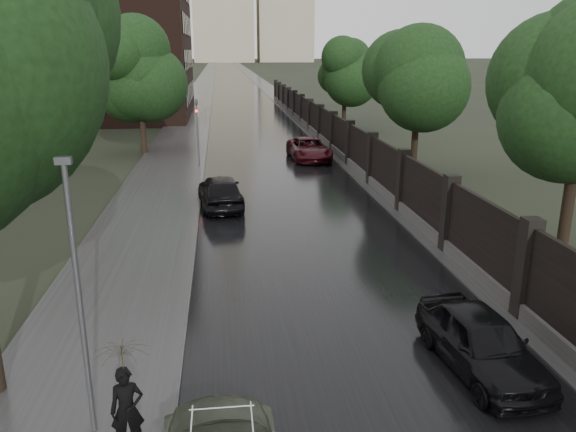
# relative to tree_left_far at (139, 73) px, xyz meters

# --- Properties ---
(road) EXTENTS (8.00, 420.00, 0.02)m
(road) POSITION_rel_tree_left_far_xyz_m (8.00, 160.00, -5.23)
(road) COLOR black
(road) RESTS_ON ground
(sidewalk_left) EXTENTS (4.00, 420.00, 0.16)m
(sidewalk_left) POSITION_rel_tree_left_far_xyz_m (2.00, 160.00, -5.16)
(sidewalk_left) COLOR #2D2D2D
(sidewalk_left) RESTS_ON ground
(verge_right) EXTENTS (3.00, 420.00, 0.08)m
(verge_right) POSITION_rel_tree_left_far_xyz_m (13.50, 160.00, -5.20)
(verge_right) COLOR #2D2D2D
(verge_right) RESTS_ON ground
(fence_right) EXTENTS (0.45, 75.72, 2.70)m
(fence_right) POSITION_rel_tree_left_far_xyz_m (12.60, 2.01, -4.23)
(fence_right) COLOR #383533
(fence_right) RESTS_ON ground
(tree_left_far) EXTENTS (4.25, 4.25, 7.39)m
(tree_left_far) POSITION_rel_tree_left_far_xyz_m (0.00, 0.00, 0.00)
(tree_left_far) COLOR black
(tree_left_far) RESTS_ON ground
(tree_right_b) EXTENTS (4.08, 4.08, 7.01)m
(tree_right_b) POSITION_rel_tree_left_far_xyz_m (15.50, -8.00, -0.29)
(tree_right_b) COLOR black
(tree_right_b) RESTS_ON ground
(tree_right_c) EXTENTS (4.08, 4.08, 7.01)m
(tree_right_c) POSITION_rel_tree_left_far_xyz_m (15.50, 10.00, -0.29)
(tree_right_c) COLOR black
(tree_right_c) RESTS_ON ground
(lamp_post) EXTENTS (0.25, 0.12, 5.11)m
(lamp_post) POSITION_rel_tree_left_far_xyz_m (2.60, -28.50, -2.57)
(lamp_post) COLOR #59595E
(lamp_post) RESTS_ON ground
(traffic_light) EXTENTS (0.16, 0.32, 4.00)m
(traffic_light) POSITION_rel_tree_left_far_xyz_m (3.70, -5.01, -2.84)
(traffic_light) COLOR #59595E
(traffic_light) RESTS_ON ground
(brick_building) EXTENTS (24.00, 18.00, 20.00)m
(brick_building) POSITION_rel_tree_left_far_xyz_m (-10.00, 22.00, 4.76)
(brick_building) COLOR black
(brick_building) RESTS_ON ground
(hatchback_left) EXTENTS (2.19, 4.53, 1.49)m
(hatchback_left) POSITION_rel_tree_left_far_xyz_m (4.92, -13.47, -4.50)
(hatchback_left) COLOR black
(hatchback_left) RESTS_ON ground
(car_right_near) EXTENTS (1.92, 4.04, 1.33)m
(car_right_near) POSITION_rel_tree_left_far_xyz_m (10.44, -27.19, -4.58)
(car_right_near) COLOR black
(car_right_near) RESTS_ON ground
(car_right_far) EXTENTS (2.45, 5.03, 1.38)m
(car_right_far) POSITION_rel_tree_left_far_xyz_m (10.47, -2.96, -4.55)
(car_right_far) COLOR black
(car_right_far) RESTS_ON ground
(pedestrian_umbrella) EXTENTS (1.03, 1.04, 2.39)m
(pedestrian_umbrella) POSITION_rel_tree_left_far_xyz_m (3.32, -29.08, -3.49)
(pedestrian_umbrella) COLOR black
(pedestrian_umbrella) RESTS_ON sidewalk_left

